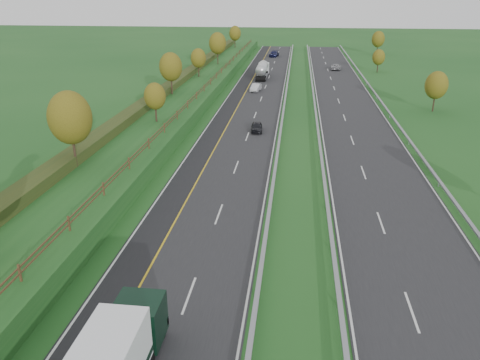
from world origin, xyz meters
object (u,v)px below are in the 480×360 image
object	(u,v)px
road_tanker	(262,69)
car_small_far	(274,54)
car_dark_near	(257,127)
car_oncoming	(336,67)
car_silver_mid	(256,87)

from	to	relation	value
road_tanker	car_small_far	world-z (taller)	road_tanker
car_small_far	car_dark_near	bearing A→B (deg)	-81.35
car_dark_near	car_oncoming	bearing A→B (deg)	71.94
road_tanker	car_silver_mid	size ratio (longest dim) A/B	2.58
car_oncoming	road_tanker	bearing A→B (deg)	43.43
car_dark_near	car_oncoming	world-z (taller)	car_oncoming
road_tanker	car_dark_near	size ratio (longest dim) A/B	2.97
road_tanker	car_silver_mid	xyz separation A→B (m)	(-0.11, -15.72, -1.11)
car_dark_near	car_small_far	world-z (taller)	car_small_far
road_tanker	car_silver_mid	distance (m)	15.76
car_oncoming	car_small_far	bearing A→B (deg)	-49.70
car_silver_mid	car_small_far	bearing A→B (deg)	96.82
car_dark_near	car_silver_mid	bearing A→B (deg)	91.62
road_tanker	car_oncoming	distance (m)	22.41
car_small_far	car_oncoming	bearing A→B (deg)	-47.06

